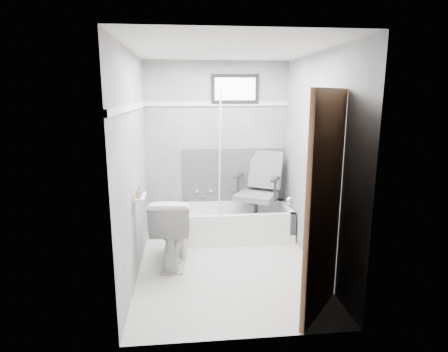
{
  "coord_description": "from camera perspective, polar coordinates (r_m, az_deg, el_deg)",
  "views": [
    {
      "loc": [
        -0.45,
        -3.96,
        1.95
      ],
      "look_at": [
        0.0,
        0.35,
        1.0
      ],
      "focal_mm": 30.0,
      "sensor_mm": 36.0,
      "label": 1
    }
  ],
  "objects": [
    {
      "name": "faucet",
      "position": [
        5.42,
        -3.11,
        -2.62
      ],
      "size": [
        0.26,
        0.1,
        0.16
      ],
      "primitive_type": null,
      "color": "silver",
      "rests_on": "wall_back"
    },
    {
      "name": "soap_bottle_a",
      "position": [
        3.92,
        -12.97,
        -2.52
      ],
      "size": [
        0.06,
        0.06,
        0.11
      ],
      "primitive_type": "imported",
      "rotation": [
        0.0,
        0.0,
        0.22
      ],
      "color": "tan",
      "rests_on": "shelf"
    },
    {
      "name": "trim_left",
      "position": [
        4.0,
        -13.9,
        10.15
      ],
      "size": [
        0.02,
        2.6,
        0.06
      ],
      "primitive_type": "cube",
      "color": "white",
      "rests_on": "wall_left"
    },
    {
      "name": "shelf",
      "position": [
        4.01,
        -12.65,
        -3.13
      ],
      "size": [
        0.1,
        0.32,
        0.02
      ],
      "primitive_type": "cube",
      "color": "silver",
      "rests_on": "wall_left"
    },
    {
      "name": "wall_right",
      "position": [
        4.28,
        13.93,
        1.91
      ],
      "size": [
        0.02,
        2.6,
        2.4
      ],
      "primitive_type": "cube",
      "color": "slate",
      "rests_on": "floor"
    },
    {
      "name": "door",
      "position": [
        3.18,
        21.16,
        -5.87
      ],
      "size": [
        0.78,
        0.78,
        2.0
      ],
      "primitive_type": null,
      "color": "#54371F",
      "rests_on": "floor"
    },
    {
      "name": "floor",
      "position": [
        4.44,
        0.48,
        -13.7
      ],
      "size": [
        2.6,
        2.6,
        0.0
      ],
      "primitive_type": "plane",
      "color": "white",
      "rests_on": "ground"
    },
    {
      "name": "wall_front",
      "position": [
        2.8,
        3.49,
        -3.2
      ],
      "size": [
        2.0,
        0.02,
        2.4
      ],
      "primitive_type": "cube",
      "color": "slate",
      "rests_on": "floor"
    },
    {
      "name": "bathtub",
      "position": [
        5.24,
        1.86,
        -7.05
      ],
      "size": [
        1.5,
        0.7,
        0.42
      ],
      "primitive_type": null,
      "color": "white",
      "rests_on": "floor"
    },
    {
      "name": "wall_left",
      "position": [
        4.07,
        -13.63,
        1.39
      ],
      "size": [
        0.02,
        2.6,
        2.4
      ],
      "primitive_type": "cube",
      "color": "slate",
      "rests_on": "floor"
    },
    {
      "name": "soap_bottle_b",
      "position": [
        4.05,
        -12.73,
        -2.1
      ],
      "size": [
        0.08,
        0.08,
        0.09
      ],
      "primitive_type": "imported",
      "rotation": [
        0.0,
        0.0,
        0.19
      ],
      "color": "slate",
      "rests_on": "shelf"
    },
    {
      "name": "window",
      "position": [
        5.29,
        1.69,
        13.12
      ],
      "size": [
        0.66,
        0.04,
        0.4
      ],
      "primitive_type": null,
      "color": "black",
      "rests_on": "wall_back"
    },
    {
      "name": "pole",
      "position": [
        5.12,
        -0.64,
        2.24
      ],
      "size": [
        0.02,
        0.36,
        1.92
      ],
      "primitive_type": "cylinder",
      "rotation": [
        0.17,
        0.0,
        0.0
      ],
      "color": "white",
      "rests_on": "bathtub"
    },
    {
      "name": "ceiling",
      "position": [
        4.01,
        0.54,
        18.8
      ],
      "size": [
        2.6,
        2.6,
        0.0
      ],
      "primitive_type": "plane",
      "rotation": [
        3.14,
        0.0,
        0.0
      ],
      "color": "silver",
      "rests_on": "floor"
    },
    {
      "name": "wall_back",
      "position": [
        5.33,
        -1.06,
        4.28
      ],
      "size": [
        2.0,
        0.02,
        2.4
      ],
      "primitive_type": "cube",
      "color": "slate",
      "rests_on": "floor"
    },
    {
      "name": "toilet",
      "position": [
        4.43,
        -7.86,
        -8.18
      ],
      "size": [
        0.51,
        0.85,
        0.81
      ],
      "primitive_type": "imported",
      "rotation": [
        0.0,
        0.0,
        3.07
      ],
      "color": "white",
      "rests_on": "floor"
    },
    {
      "name": "trim_back",
      "position": [
        5.27,
        -1.07,
        10.95
      ],
      "size": [
        2.0,
        0.02,
        0.06
      ],
      "primitive_type": "cube",
      "color": "white",
      "rests_on": "wall_back"
    },
    {
      "name": "office_chair",
      "position": [
        5.2,
        4.93,
        -2.22
      ],
      "size": [
        0.83,
        0.83,
        1.05
      ],
      "primitive_type": null,
      "rotation": [
        0.0,
        0.0,
        -0.51
      ],
      "color": "slate",
      "rests_on": "bathtub"
    },
    {
      "name": "backerboard",
      "position": [
        5.42,
        1.6,
        0.11
      ],
      "size": [
        1.5,
        0.02,
        0.78
      ],
      "primitive_type": "cube",
      "color": "#4C4C4F",
      "rests_on": "wall_back"
    }
  ]
}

